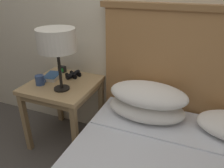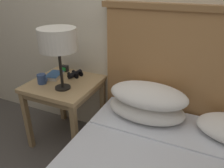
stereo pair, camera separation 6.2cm
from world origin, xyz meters
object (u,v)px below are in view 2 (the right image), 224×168
binoculars_pair (75,74)px  coffee_mug (42,79)px  table_lamp (58,41)px  book_on_nightstand (54,75)px  nightstand (65,90)px  alarm_clock (65,68)px

binoculars_pair → coffee_mug: size_ratio=1.60×
table_lamp → book_on_nightstand: (-0.21, 0.16, -0.39)m
binoculars_pair → coffee_mug: 0.31m
book_on_nightstand → coffee_mug: (-0.01, -0.15, 0.02)m
nightstand → coffee_mug: size_ratio=6.05×
book_on_nightstand → table_lamp: bearing=-36.7°
coffee_mug → binoculars_pair: bearing=55.4°
coffee_mug → alarm_clock: coffee_mug is taller
table_lamp → coffee_mug: size_ratio=4.88×
binoculars_pair → alarm_clock: alarm_clock is taller
book_on_nightstand → binoculars_pair: 0.19m
coffee_mug → alarm_clock: (0.01, 0.32, -0.01)m
book_on_nightstand → alarm_clock: size_ratio=2.93×
table_lamp → binoculars_pair: table_lamp is taller
alarm_clock → nightstand: bearing=-56.6°
table_lamp → binoculars_pair: bearing=100.1°
table_lamp → alarm_clock: size_ratio=7.18×
binoculars_pair → coffee_mug: bearing=-124.6°
binoculars_pair → alarm_clock: size_ratio=2.35×
table_lamp → coffee_mug: bearing=178.9°
table_lamp → coffee_mug: 0.43m
nightstand → binoculars_pair: bearing=82.2°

